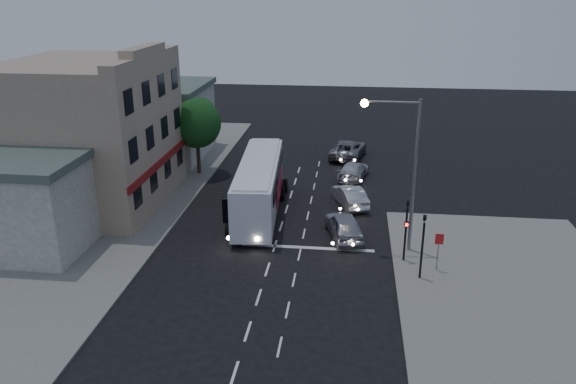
# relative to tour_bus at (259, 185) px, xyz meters

# --- Properties ---
(ground) EXTENTS (120.00, 120.00, 0.00)m
(ground) POSITION_rel_tour_bus_xyz_m (1.80, -7.32, -2.02)
(ground) COLOR black
(sidewalk_near) EXTENTS (12.00, 24.00, 0.12)m
(sidewalk_near) POSITION_rel_tour_bus_xyz_m (14.80, -11.32, -1.96)
(sidewalk_near) COLOR slate
(sidewalk_near) RESTS_ON ground
(sidewalk_far) EXTENTS (12.00, 50.00, 0.12)m
(sidewalk_far) POSITION_rel_tour_bus_xyz_m (-11.20, 0.68, -1.96)
(sidewalk_far) COLOR slate
(sidewalk_far) RESTS_ON ground
(road_markings) EXTENTS (8.00, 30.55, 0.01)m
(road_markings) POSITION_rel_tour_bus_xyz_m (3.09, -4.01, -2.01)
(road_markings) COLOR silver
(road_markings) RESTS_ON ground
(tour_bus) EXTENTS (3.41, 12.30, 3.73)m
(tour_bus) POSITION_rel_tour_bus_xyz_m (0.00, 0.00, 0.00)
(tour_bus) COLOR white
(tour_bus) RESTS_ON ground
(car_suv) EXTENTS (2.88, 4.87, 1.56)m
(car_suv) POSITION_rel_tour_bus_xyz_m (5.92, -3.52, -1.24)
(car_suv) COLOR #A1A4AD
(car_suv) RESTS_ON ground
(car_sedan_a) EXTENTS (2.90, 4.64, 1.44)m
(car_sedan_a) POSITION_rel_tour_bus_xyz_m (6.21, 1.95, -1.29)
(car_sedan_a) COLOR silver
(car_sedan_a) RESTS_ON ground
(car_sedan_b) EXTENTS (2.82, 4.94, 1.35)m
(car_sedan_b) POSITION_rel_tour_bus_xyz_m (6.43, 8.07, -1.34)
(car_sedan_b) COLOR silver
(car_sedan_b) RESTS_ON ground
(car_sedan_c) EXTENTS (3.62, 6.11, 1.59)m
(car_sedan_c) POSITION_rel_tour_bus_xyz_m (5.92, 13.95, -1.22)
(car_sedan_c) COLOR gray
(car_sedan_c) RESTS_ON ground
(traffic_signal_main) EXTENTS (0.25, 0.35, 4.10)m
(traffic_signal_main) POSITION_rel_tour_bus_xyz_m (9.40, -6.54, 0.40)
(traffic_signal_main) COLOR black
(traffic_signal_main) RESTS_ON sidewalk_near
(traffic_signal_side) EXTENTS (0.18, 0.15, 4.10)m
(traffic_signal_side) POSITION_rel_tour_bus_xyz_m (10.10, -8.52, 0.40)
(traffic_signal_side) COLOR black
(traffic_signal_side) RESTS_ON sidewalk_near
(regulatory_sign) EXTENTS (0.45, 0.12, 2.20)m
(regulatory_sign) POSITION_rel_tour_bus_xyz_m (11.10, -7.56, -0.42)
(regulatory_sign) COLOR slate
(regulatory_sign) RESTS_ON sidewalk_near
(streetlight) EXTENTS (3.32, 0.44, 9.00)m
(streetlight) POSITION_rel_tour_bus_xyz_m (9.15, -5.12, 3.72)
(streetlight) COLOR slate
(streetlight) RESTS_ON sidewalk_near
(main_building) EXTENTS (10.12, 12.00, 11.00)m
(main_building) POSITION_rel_tour_bus_xyz_m (-12.15, 0.68, 3.14)
(main_building) COLOR tan
(main_building) RESTS_ON sidewalk_far
(low_building_south) EXTENTS (7.40, 5.40, 5.70)m
(low_building_south) POSITION_rel_tour_bus_xyz_m (-12.70, -7.82, 0.99)
(low_building_south) COLOR gray
(low_building_south) RESTS_ON sidewalk_far
(low_building_north) EXTENTS (9.40, 9.40, 6.50)m
(low_building_north) POSITION_rel_tour_bus_xyz_m (-11.70, 12.68, 1.37)
(low_building_north) COLOR gray
(low_building_north) RESTS_ON sidewalk_far
(street_tree) EXTENTS (4.00, 4.00, 6.20)m
(street_tree) POSITION_rel_tour_bus_xyz_m (-6.40, 7.70, 2.48)
(street_tree) COLOR black
(street_tree) RESTS_ON sidewalk_far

